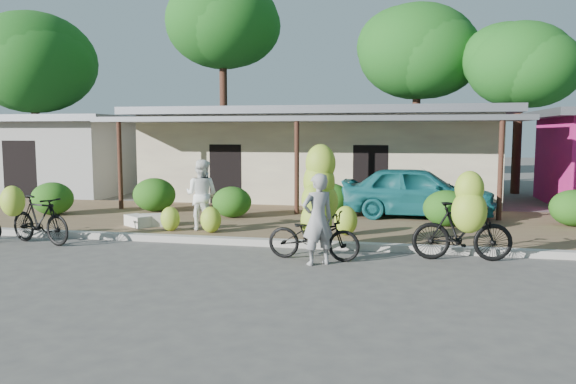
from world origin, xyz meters
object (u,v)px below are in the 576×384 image
at_px(teal_van, 417,192).
at_px(tree_back_left, 31,61).
at_px(bike_center, 317,214).
at_px(bike_right, 464,224).
at_px(tree_near_right, 515,63).
at_px(tree_far_center, 220,21).
at_px(sack_far, 137,221).
at_px(bike_left, 36,217).
at_px(tree_center_right, 413,50).
at_px(vendor, 318,219).
at_px(sack_near, 158,220).
at_px(bystander, 202,195).

bearing_deg(teal_van, tree_back_left, 69.71).
relative_size(bike_center, teal_van, 0.53).
height_order(tree_back_left, bike_right, tree_back_left).
distance_m(tree_back_left, tree_near_right, 21.06).
relative_size(tree_far_center, sack_far, 13.04).
bearing_deg(bike_right, bike_left, 86.50).
bearing_deg(bike_right, tree_far_center, 29.20).
bearing_deg(tree_far_center, tree_near_right, -6.58).
bearing_deg(tree_center_right, vendor, -96.40).
xyz_separation_m(tree_back_left, tree_center_right, (17.00, 3.50, 0.47)).
distance_m(tree_center_right, sack_near, 15.89).
relative_size(tree_near_right, sack_far, 9.27).
bearing_deg(tree_far_center, sack_far, -80.64).
bearing_deg(sack_near, teal_van, 23.85).
xyz_separation_m(bike_center, vendor, (0.13, -0.64, -0.01)).
bearing_deg(tree_near_right, tree_back_left, -175.92).
xyz_separation_m(bike_right, vendor, (-2.72, -0.76, 0.13)).
bearing_deg(sack_near, bike_left, -129.72).
bearing_deg(bike_right, vendor, 101.15).
bearing_deg(bike_left, bike_center, -73.62).
bearing_deg(vendor, tree_center_right, -130.86).
height_order(bike_right, vendor, bike_right).
relative_size(bike_center, sack_near, 2.66).
bearing_deg(tree_center_right, tree_back_left, -168.37).
height_order(sack_near, teal_van, teal_van).
distance_m(tree_center_right, bike_center, 16.50).
bearing_deg(bike_left, tree_near_right, -26.11).
xyz_separation_m(sack_far, bystander, (1.78, -0.12, 0.72)).
distance_m(tree_far_center, tree_near_right, 13.31).
relative_size(sack_near, sack_far, 1.13).
xyz_separation_m(vendor, teal_van, (1.92, 5.72, -0.03)).
distance_m(tree_center_right, bike_right, 16.34).
height_order(bike_left, vendor, vendor).
distance_m(tree_near_right, sack_far, 16.58).
bearing_deg(bike_left, bike_right, -72.99).
height_order(bystander, teal_van, bystander).
bearing_deg(bystander, tree_center_right, -104.41).
bearing_deg(vendor, tree_back_left, -74.21).
bearing_deg(bike_right, teal_van, 4.69).
height_order(bike_right, sack_near, bike_right).
relative_size(tree_center_right, vendor, 4.74).
xyz_separation_m(tree_back_left, teal_van, (17.11, -6.91, -4.89)).
distance_m(tree_far_center, tree_center_right, 9.14).
bearing_deg(tree_center_right, bike_center, -97.12).
bearing_deg(tree_near_right, sack_near, -132.63).
relative_size(bystander, teal_van, 0.41).
bearing_deg(sack_near, bystander, -12.74).
xyz_separation_m(tree_far_center, bike_right, (9.90, -14.88, -6.99)).
height_order(tree_near_right, bystander, tree_near_right).
xyz_separation_m(bike_center, bike_right, (2.84, 0.12, -0.14)).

